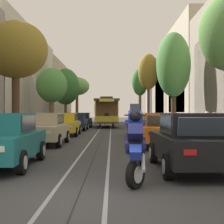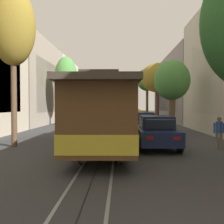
# 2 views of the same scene
# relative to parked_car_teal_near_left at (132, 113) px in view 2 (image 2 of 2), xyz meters

# --- Properties ---
(ground_plane) EXTENTS (160.00, 160.00, 0.00)m
(ground_plane) POSITION_rel_parked_car_teal_near_left_xyz_m (2.59, 20.14, -0.80)
(ground_plane) COLOR #38383A
(trolley_track_rails) EXTENTS (1.14, 67.69, 0.01)m
(trolley_track_rails) POSITION_rel_parked_car_teal_near_left_xyz_m (2.59, 24.11, -0.79)
(trolley_track_rails) COLOR gray
(trolley_track_rails) RESTS_ON ground
(parked_car_teal_near_left) EXTENTS (2.07, 4.39, 1.58)m
(parked_car_teal_near_left) POSITION_rel_parked_car_teal_near_left_xyz_m (0.00, 0.00, 0.00)
(parked_car_teal_near_left) COLOR #196B70
(parked_car_teal_near_left) RESTS_ON ground
(parked_car_beige_second_left) EXTENTS (2.01, 4.37, 1.58)m
(parked_car_beige_second_left) POSITION_rel_parked_car_teal_near_left_xyz_m (-0.05, 6.56, 0.00)
(parked_car_beige_second_left) COLOR #C1B28E
(parked_car_beige_second_left) RESTS_ON ground
(parked_car_yellow_mid_left) EXTENTS (2.05, 4.38, 1.58)m
(parked_car_yellow_mid_left) POSITION_rel_parked_car_teal_near_left_xyz_m (-0.02, 13.29, 0.00)
(parked_car_yellow_mid_left) COLOR gold
(parked_car_yellow_mid_left) RESTS_ON ground
(parked_car_navy_fourth_left) EXTENTS (2.05, 4.38, 1.58)m
(parked_car_navy_fourth_left) POSITION_rel_parked_car_teal_near_left_xyz_m (0.02, 19.99, 0.00)
(parked_car_navy_fourth_left) COLOR #19234C
(parked_car_navy_fourth_left) RESTS_ON ground
(parked_car_navy_fifth_left) EXTENTS (2.01, 4.36, 1.58)m
(parked_car_navy_fifth_left) POSITION_rel_parked_car_teal_near_left_xyz_m (0.03, 26.41, 0.00)
(parked_car_navy_fifth_left) COLOR #19234C
(parked_car_navy_fifth_left) RESTS_ON ground
(parked_car_black_near_right) EXTENTS (2.02, 4.37, 1.58)m
(parked_car_black_near_right) POSITION_rel_parked_car_teal_near_left_xyz_m (5.43, -0.70, 0.00)
(parked_car_black_near_right) COLOR black
(parked_car_black_near_right) RESTS_ON ground
(parked_car_orange_second_right) EXTENTS (2.04, 4.38, 1.58)m
(parked_car_orange_second_right) POSITION_rel_parked_car_teal_near_left_xyz_m (5.41, 5.71, 0.00)
(parked_car_orange_second_right) COLOR orange
(parked_car_orange_second_right) RESTS_ON ground
(parked_car_teal_mid_right) EXTENTS (2.02, 4.37, 1.58)m
(parked_car_teal_mid_right) POSITION_rel_parked_car_teal_near_left_xyz_m (5.28, 12.43, 0.00)
(parked_car_teal_mid_right) COLOR #196B70
(parked_car_teal_mid_right) RESTS_ON ground
(street_tree_kerb_left_near) EXTENTS (3.46, 3.72, 8.15)m
(street_tree_kerb_left_near) POSITION_rel_parked_car_teal_near_left_xyz_m (-2.54, -0.34, 5.44)
(street_tree_kerb_left_near) COLOR brown
(street_tree_kerb_left_near) RESTS_ON ground
(street_tree_kerb_left_second) EXTENTS (3.86, 3.30, 7.10)m
(street_tree_kerb_left_second) POSITION_rel_parked_car_teal_near_left_xyz_m (-2.55, 10.19, 4.51)
(street_tree_kerb_left_second) COLOR #4C3826
(street_tree_kerb_left_second) RESTS_ON ground
(street_tree_kerb_left_mid) EXTENTS (2.76, 2.43, 5.58)m
(street_tree_kerb_left_mid) POSITION_rel_parked_car_teal_near_left_xyz_m (-2.16, 19.96, 3.17)
(street_tree_kerb_left_mid) COLOR brown
(street_tree_kerb_left_mid) RESTS_ON ground
(street_tree_kerb_right_near) EXTENTS (2.23, 1.87, 5.96)m
(street_tree_kerb_right_near) POSITION_rel_parked_car_teal_near_left_xyz_m (7.56, 2.47, 3.65)
(street_tree_kerb_right_near) COLOR brown
(street_tree_kerb_right_near) RESTS_ON ground
(street_tree_kerb_right_second) EXTENTS (2.40, 2.57, 7.23)m
(street_tree_kerb_right_second) POSITION_rel_parked_car_teal_near_left_xyz_m (7.54, 13.56, 4.11)
(street_tree_kerb_right_second) COLOR #4C3826
(street_tree_kerb_right_second) RESTS_ON ground
(street_tree_kerb_right_mid) EXTENTS (2.23, 1.82, 8.02)m
(street_tree_kerb_right_mid) POSITION_rel_parked_car_teal_near_left_xyz_m (7.19, 26.51, 5.17)
(street_tree_kerb_right_mid) COLOR brown
(street_tree_kerb_right_mid) RESTS_ON ground
(cable_car_trolley) EXTENTS (2.80, 9.17, 3.28)m
(cable_car_trolley) POSITION_rel_parked_car_teal_near_left_xyz_m (2.59, 27.72, 0.86)
(cable_car_trolley) COLOR brown
(cable_car_trolley) RESTS_ON ground
(motorcycle_with_rider) EXTENTS (0.51, 1.86, 1.80)m
(motorcycle_with_rider) POSITION_rel_parked_car_teal_near_left_xyz_m (3.75, -2.46, 0.15)
(motorcycle_with_rider) COLOR black
(motorcycle_with_rider) RESTS_ON ground
(pedestrian_on_left_pavement) EXTENTS (0.55, 0.42, 1.56)m
(pedestrian_on_left_pavement) POSITION_rel_parked_car_teal_near_left_xyz_m (-2.96, 26.74, 0.08)
(pedestrian_on_left_pavement) COLOR slate
(pedestrian_on_left_pavement) RESTS_ON ground
(pedestrian_on_right_pavement) EXTENTS (0.55, 0.42, 1.66)m
(pedestrian_on_right_pavement) POSITION_rel_parked_car_teal_near_left_xyz_m (8.48, 8.64, 0.14)
(pedestrian_on_right_pavement) COLOR slate
(pedestrian_on_right_pavement) RESTS_ON ground
(pedestrian_crossing_far) EXTENTS (0.55, 0.39, 1.63)m
(pedestrian_crossing_far) POSITION_rel_parked_car_teal_near_left_xyz_m (8.69, 7.96, 0.12)
(pedestrian_crossing_far) COLOR slate
(pedestrian_crossing_far) RESTS_ON ground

